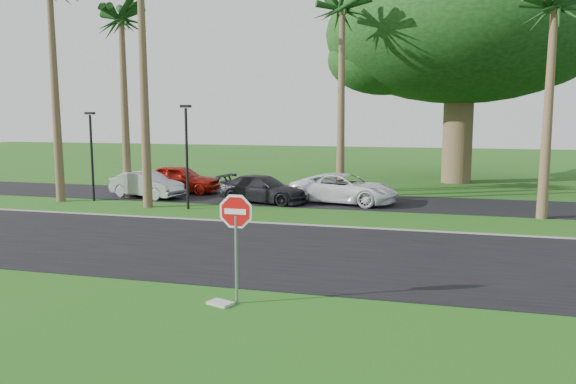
% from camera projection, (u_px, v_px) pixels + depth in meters
% --- Properties ---
extents(ground, '(120.00, 120.00, 0.00)m').
position_uv_depth(ground, '(257.00, 267.00, 15.63)').
color(ground, '#295415').
rests_on(ground, ground).
extents(road, '(120.00, 8.00, 0.02)m').
position_uv_depth(road, '(276.00, 250.00, 17.54)').
color(road, black).
rests_on(road, ground).
extents(parking_strip, '(120.00, 5.00, 0.02)m').
position_uv_depth(parking_strip, '(335.00, 201.00, 27.60)').
color(parking_strip, black).
rests_on(parking_strip, ground).
extents(curb, '(120.00, 0.12, 0.06)m').
position_uv_depth(curb, '(306.00, 225.00, 21.42)').
color(curb, gray).
rests_on(curb, ground).
extents(stop_sign_near, '(1.05, 0.07, 2.62)m').
position_uv_depth(stop_sign_near, '(236.00, 226.00, 12.39)').
color(stop_sign_near, gray).
rests_on(stop_sign_near, ground).
extents(palm_left_mid, '(5.00, 5.00, 10.00)m').
position_uv_depth(palm_left_mid, '(121.00, 23.00, 27.63)').
color(palm_left_mid, brown).
rests_on(palm_left_mid, ground).
extents(palm_center, '(5.00, 5.00, 10.50)m').
position_uv_depth(palm_center, '(342.00, 14.00, 27.79)').
color(palm_center, brown).
rests_on(palm_center, ground).
extents(palm_right_near, '(5.00, 5.00, 9.50)m').
position_uv_depth(palm_right_near, '(554.00, 12.00, 21.82)').
color(palm_right_near, brown).
rests_on(palm_right_near, ground).
extents(canopy_tree, '(16.50, 16.50, 13.12)m').
position_uv_depth(canopy_tree, '(462.00, 36.00, 33.96)').
color(canopy_tree, brown).
rests_on(canopy_tree, ground).
extents(streetlight_left, '(0.45, 0.25, 4.34)m').
position_uv_depth(streetlight_left, '(92.00, 150.00, 27.29)').
color(streetlight_left, black).
rests_on(streetlight_left, ground).
extents(streetlight_right, '(0.45, 0.25, 4.64)m').
position_uv_depth(streetlight_right, '(187.00, 150.00, 24.92)').
color(streetlight_right, black).
rests_on(streetlight_right, ground).
extents(car_silver, '(4.23, 2.34, 1.32)m').
position_uv_depth(car_silver, '(147.00, 185.00, 28.58)').
color(car_silver, '#A8AAAF').
rests_on(car_silver, ground).
extents(car_red, '(4.49, 1.96, 1.51)m').
position_uv_depth(car_red, '(180.00, 179.00, 30.28)').
color(car_red, '#A2160D').
rests_on(car_red, ground).
extents(car_dark, '(4.71, 2.62, 1.29)m').
position_uv_depth(car_dark, '(263.00, 189.00, 26.98)').
color(car_dark, black).
rests_on(car_dark, ground).
extents(car_minivan, '(5.46, 3.31, 1.42)m').
position_uv_depth(car_minivan, '(344.00, 189.00, 26.72)').
color(car_minivan, white).
rests_on(car_minivan, ground).
extents(utility_slab, '(0.64, 0.52, 0.06)m').
position_uv_depth(utility_slab, '(220.00, 303.00, 12.55)').
color(utility_slab, '#A4A49C').
rests_on(utility_slab, ground).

